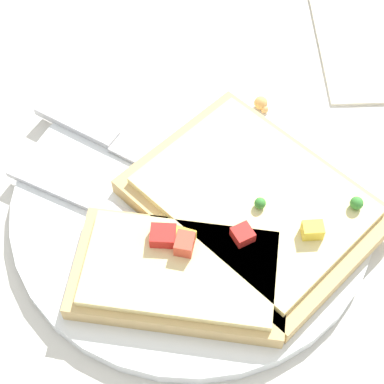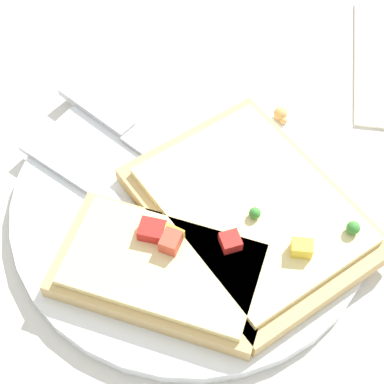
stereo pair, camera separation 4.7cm
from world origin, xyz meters
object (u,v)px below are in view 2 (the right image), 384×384
Objects in this scene: plate at (192,204)px; fork at (142,225)px; knife at (136,137)px; pizza_slice_main at (252,211)px; pizza_slice_corner at (163,269)px.

fork reaches higher than plate.
fork is at bearing -47.81° from plate.
plate is 0.07m from knife.
pizza_slice_main is at bearing 77.76° from plate.
knife is (-0.08, -0.02, -0.00)m from fork.
knife is at bearing 120.11° from pizza_slice_corner.
plate is 1.36× the size of fork.
pizza_slice_corner is at bearing -88.12° from pizza_slice_main.
pizza_slice_main is at bearing 42.27° from fork.
pizza_slice_main is at bearing 55.09° from pizza_slice_corner.
plate is at bearing -145.30° from pizza_slice_main.
plate is at bearing 70.40° from fork.
knife is at bearing 132.53° from fork.
knife is 0.83× the size of pizza_slice_main.
plate is 1.56× the size of knife.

